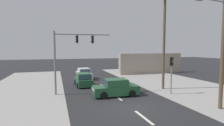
{
  "coord_description": "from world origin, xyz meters",
  "views": [
    {
      "loc": [
        -5.18,
        -11.6,
        4.28
      ],
      "look_at": [
        -0.18,
        4.0,
        3.01
      ],
      "focal_mm": 28.0,
      "sensor_mm": 36.0,
      "label": 1
    }
  ],
  "objects_px": {
    "pedestal_signal_right_kerb": "(172,69)",
    "hatchback_oncoming_near": "(83,80)",
    "utility_pole_midground_right": "(164,37)",
    "sedan_kerbside_parked": "(116,88)",
    "sedan_crossing_left": "(84,74)",
    "utility_pole_foreground_right": "(223,30)",
    "traffic_signal_mast": "(69,51)"
  },
  "relations": [
    {
      "from": "utility_pole_foreground_right",
      "to": "pedestal_signal_right_kerb",
      "type": "bearing_deg",
      "value": 98.33
    },
    {
      "from": "hatchback_oncoming_near",
      "to": "pedestal_signal_right_kerb",
      "type": "bearing_deg",
      "value": -40.88
    },
    {
      "from": "utility_pole_foreground_right",
      "to": "traffic_signal_mast",
      "type": "height_order",
      "value": "utility_pole_foreground_right"
    },
    {
      "from": "sedan_kerbside_parked",
      "to": "sedan_crossing_left",
      "type": "bearing_deg",
      "value": 97.69
    },
    {
      "from": "hatchback_oncoming_near",
      "to": "traffic_signal_mast",
      "type": "bearing_deg",
      "value": -117.91
    },
    {
      "from": "utility_pole_foreground_right",
      "to": "hatchback_oncoming_near",
      "type": "distance_m",
      "value": 14.54
    },
    {
      "from": "pedestal_signal_right_kerb",
      "to": "sedan_kerbside_parked",
      "type": "bearing_deg",
      "value": 168.05
    },
    {
      "from": "utility_pole_midground_right",
      "to": "traffic_signal_mast",
      "type": "xyz_separation_m",
      "value": [
        -9.82,
        0.84,
        -1.48
      ]
    },
    {
      "from": "utility_pole_midground_right",
      "to": "pedestal_signal_right_kerb",
      "type": "height_order",
      "value": "utility_pole_midground_right"
    },
    {
      "from": "utility_pole_foreground_right",
      "to": "sedan_kerbside_parked",
      "type": "distance_m",
      "value": 9.56
    },
    {
      "from": "traffic_signal_mast",
      "to": "hatchback_oncoming_near",
      "type": "relative_size",
      "value": 1.63
    },
    {
      "from": "sedan_kerbside_parked",
      "to": "sedan_crossing_left",
      "type": "relative_size",
      "value": 1.0
    },
    {
      "from": "utility_pole_midground_right",
      "to": "hatchback_oncoming_near",
      "type": "xyz_separation_m",
      "value": [
        -8.01,
        4.27,
        -4.92
      ]
    },
    {
      "from": "hatchback_oncoming_near",
      "to": "sedan_kerbside_parked",
      "type": "xyz_separation_m",
      "value": [
        2.21,
        -5.33,
        0.0
      ]
    },
    {
      "from": "pedestal_signal_right_kerb",
      "to": "sedan_crossing_left",
      "type": "relative_size",
      "value": 0.83
    },
    {
      "from": "pedestal_signal_right_kerb",
      "to": "hatchback_oncoming_near",
      "type": "xyz_separation_m",
      "value": [
        -7.43,
        6.43,
        -1.71
      ]
    },
    {
      "from": "traffic_signal_mast",
      "to": "utility_pole_foreground_right",
      "type": "bearing_deg",
      "value": -37.5
    },
    {
      "from": "utility_pole_foreground_right",
      "to": "sedan_kerbside_parked",
      "type": "height_order",
      "value": "utility_pole_foreground_right"
    },
    {
      "from": "hatchback_oncoming_near",
      "to": "sedan_crossing_left",
      "type": "height_order",
      "value": "sedan_crossing_left"
    },
    {
      "from": "utility_pole_midground_right",
      "to": "sedan_crossing_left",
      "type": "xyz_separation_m",
      "value": [
        -7.18,
        9.22,
        -4.92
      ]
    },
    {
      "from": "utility_pole_midground_right",
      "to": "traffic_signal_mast",
      "type": "height_order",
      "value": "utility_pole_midground_right"
    },
    {
      "from": "utility_pole_foreground_right",
      "to": "traffic_signal_mast",
      "type": "relative_size",
      "value": 1.74
    },
    {
      "from": "utility_pole_midground_right",
      "to": "sedan_crossing_left",
      "type": "height_order",
      "value": "utility_pole_midground_right"
    },
    {
      "from": "traffic_signal_mast",
      "to": "sedan_kerbside_parked",
      "type": "height_order",
      "value": "traffic_signal_mast"
    },
    {
      "from": "utility_pole_midground_right",
      "to": "sedan_crossing_left",
      "type": "distance_m",
      "value": 12.68
    },
    {
      "from": "utility_pole_foreground_right",
      "to": "pedestal_signal_right_kerb",
      "type": "relative_size",
      "value": 2.94
    },
    {
      "from": "utility_pole_foreground_right",
      "to": "utility_pole_midground_right",
      "type": "xyz_separation_m",
      "value": [
        -0.1,
        6.77,
        0.02
      ]
    },
    {
      "from": "traffic_signal_mast",
      "to": "pedestal_signal_right_kerb",
      "type": "relative_size",
      "value": 1.69
    },
    {
      "from": "pedestal_signal_right_kerb",
      "to": "hatchback_oncoming_near",
      "type": "height_order",
      "value": "pedestal_signal_right_kerb"
    },
    {
      "from": "utility_pole_midground_right",
      "to": "sedan_kerbside_parked",
      "type": "height_order",
      "value": "utility_pole_midground_right"
    },
    {
      "from": "utility_pole_foreground_right",
      "to": "traffic_signal_mast",
      "type": "bearing_deg",
      "value": 142.5
    },
    {
      "from": "pedestal_signal_right_kerb",
      "to": "sedan_crossing_left",
      "type": "distance_m",
      "value": 13.27
    }
  ]
}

